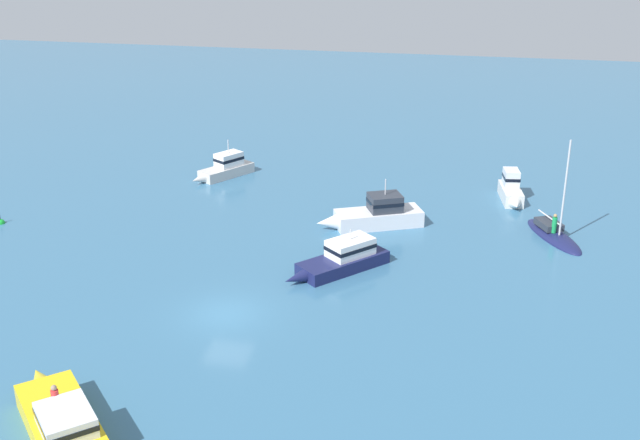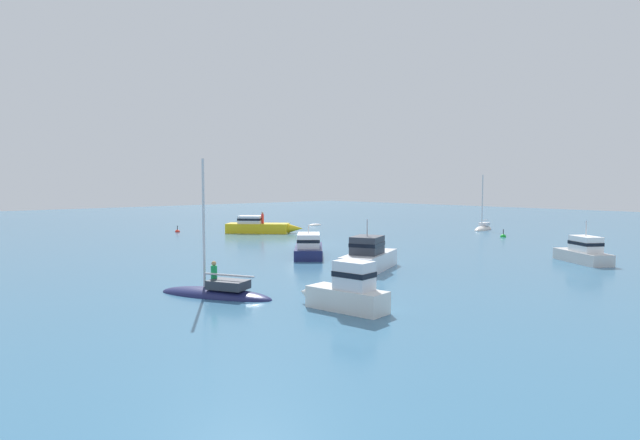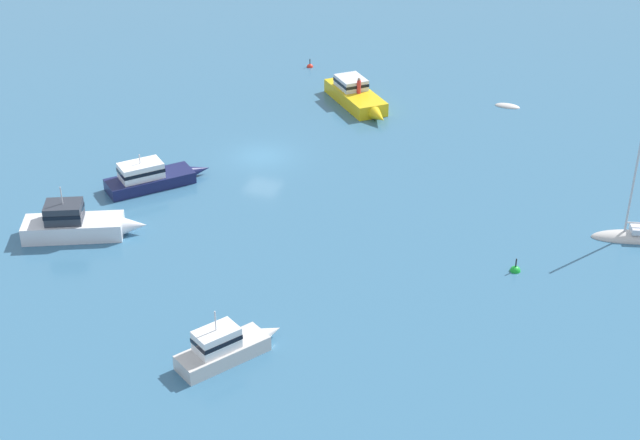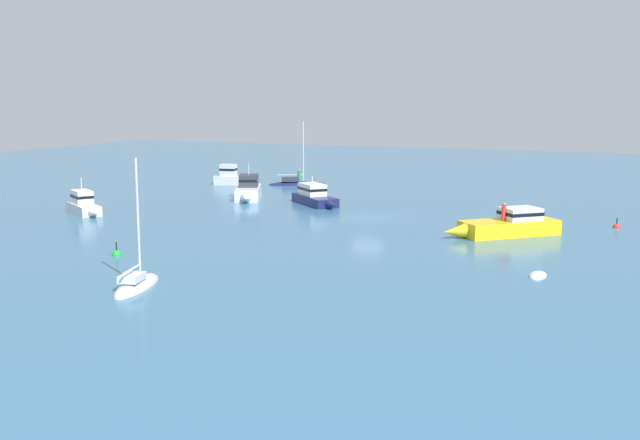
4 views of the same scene
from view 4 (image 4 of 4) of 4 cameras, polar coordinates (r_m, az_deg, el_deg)
The scene contains 11 objects.
ground_plane at distance 60.44m, azimuth 3.60°, elevation 0.16°, with size 163.57×163.57×0.00m, color teal.
tender at distance 42.61m, azimuth 16.13°, elevation -4.10°, with size 2.03×0.99×0.45m.
yacht at distance 39.64m, azimuth -13.69°, elevation -4.85°, with size 5.03×2.54×7.06m.
motor_cruiser at distance 71.72m, azimuth -5.44°, elevation 2.27°, with size 7.37×4.49×3.36m.
cabin_cruiser at distance 83.11m, azimuth -6.61°, elevation 3.23°, with size 1.86×4.79×2.27m.
motor_cruiser_1 at distance 54.23m, azimuth 13.99°, elevation -0.36°, with size 7.09×7.58×2.35m.
motor_cruiser_2 at distance 67.65m, azimuth -0.39°, elevation 1.80°, with size 5.87×6.28×2.49m.
yacht_1 at distance 82.60m, azimuth -1.76°, elevation 2.74°, with size 4.37×6.53×7.33m.
powerboat at distance 65.28m, azimuth -17.42°, elevation 1.10°, with size 4.19×5.51×3.02m.
channel_buoy at distance 60.10m, azimuth 21.50°, elevation -0.52°, with size 0.56×0.56×1.03m.
mooring_buoy at distance 47.96m, azimuth -15.11°, elevation -2.56°, with size 0.61×0.61×1.11m.
Camera 4 is at (56.33, 19.65, 9.66)m, focal length 42.34 mm.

